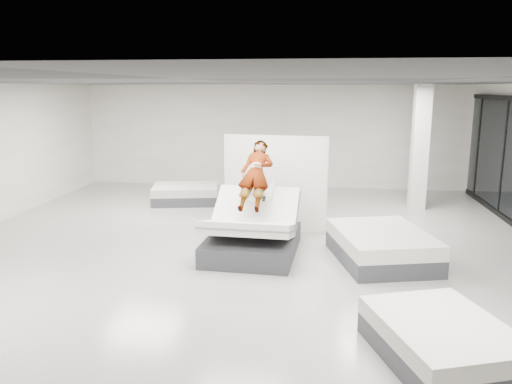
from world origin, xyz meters
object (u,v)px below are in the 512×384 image
hero_bed (253,233)px  flat_bed_left_far (186,194)px  remote (264,199)px  column (420,148)px  flat_bed_right_far (381,246)px  flat_bed_right_near (442,341)px  person (256,185)px  divider_panel (275,183)px

hero_bed → flat_bed_left_far: bearing=120.8°
remote → column: 5.52m
flat_bed_right_far → column: size_ratio=0.74×
remote → flat_bed_right_near: size_ratio=0.07×
hero_bed → person: bearing=86.8°
flat_bed_right_near → flat_bed_left_far: (-5.09, 7.54, -0.00)m
divider_panel → flat_bed_left_far: 3.66m
person → divider_panel: (0.24, 1.38, -0.23)m
divider_panel → flat_bed_left_far: (-2.68, 2.36, -0.81)m
divider_panel → flat_bed_left_far: divider_panel is taller
person → column: 5.37m
remote → divider_panel: 1.74m
divider_panel → hero_bed: bearing=-89.1°
divider_panel → flat_bed_right_far: 2.88m
remote → flat_bed_right_near: (2.46, -3.45, -0.85)m
flat_bed_left_far → column: (6.18, 0.11, 1.36)m
divider_panel → flat_bed_right_near: divider_panel is taller
flat_bed_left_far → divider_panel: bearing=-41.4°
flat_bed_right_far → flat_bed_left_far: flat_bed_right_far is taller
person → divider_panel: 1.42m
flat_bed_right_near → flat_bed_left_far: 9.10m
person → flat_bed_right_far: 2.60m
person → divider_panel: divider_panel is taller
remote → flat_bed_left_far: 4.94m
flat_bed_right_far → flat_bed_left_far: 6.34m
flat_bed_right_near → column: (1.08, 7.65, 1.36)m
person → flat_bed_left_far: (-2.43, 3.73, -1.04)m
hero_bed → flat_bed_right_far: bearing=-2.6°
hero_bed → flat_bed_right_far: size_ratio=0.95×
flat_bed_right_far → flat_bed_right_near: (0.30, -3.39, -0.04)m
column → hero_bed: bearing=-132.1°
person → remote: (0.20, -0.36, -0.19)m
person → column: bearing=49.0°
column → flat_bed_right_near: bearing=-98.1°
person → column: column is taller
remote → column: column is taller
hero_bed → column: bearing=47.9°
flat_bed_right_far → column: (1.38, 4.27, 1.32)m
flat_bed_right_far → flat_bed_right_near: size_ratio=1.13×
flat_bed_right_far → person: bearing=169.9°
hero_bed → remote: bearing=-12.8°
flat_bed_left_far → column: column is taller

